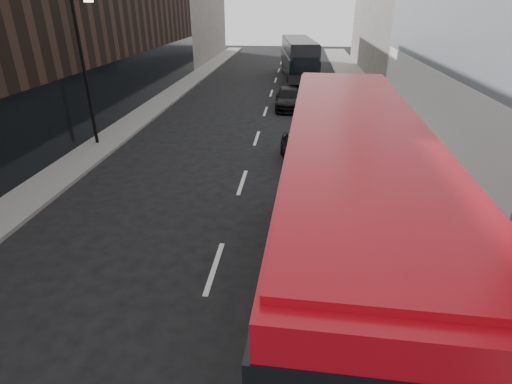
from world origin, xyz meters
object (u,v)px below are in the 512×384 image
(red_bus, at_px, (347,211))
(car_a, at_px, (299,149))
(grey_bus, at_px, (298,57))
(car_c, at_px, (289,98))
(street_lamp, at_px, (85,63))
(car_b, at_px, (327,106))

(red_bus, bearing_deg, car_a, 98.19)
(grey_bus, distance_m, car_c, 12.26)
(car_a, xyz_separation_m, car_c, (-0.81, 10.67, 0.01))
(car_a, bearing_deg, red_bus, -91.59)
(car_a, bearing_deg, car_c, 86.57)
(car_c, bearing_deg, grey_bus, 85.42)
(street_lamp, bearing_deg, red_bus, -43.70)
(street_lamp, distance_m, car_c, 13.88)
(red_bus, relative_size, car_a, 3.05)
(red_bus, xyz_separation_m, car_b, (0.71, 18.29, -1.98))
(street_lamp, bearing_deg, grey_bus, 64.28)
(grey_bus, xyz_separation_m, car_b, (2.03, -14.21, -1.27))
(street_lamp, bearing_deg, car_a, -7.87)
(street_lamp, xyz_separation_m, car_b, (12.33, 7.18, -3.51))
(red_bus, height_order, car_c, red_bus)
(grey_bus, bearing_deg, car_c, -98.77)
(car_b, bearing_deg, red_bus, -94.27)
(red_bus, xyz_separation_m, car_a, (-1.04, 9.64, -1.99))
(street_lamp, distance_m, car_b, 14.70)
(red_bus, relative_size, car_b, 2.92)
(street_lamp, bearing_deg, car_b, 30.22)
(car_b, distance_m, car_c, 3.27)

